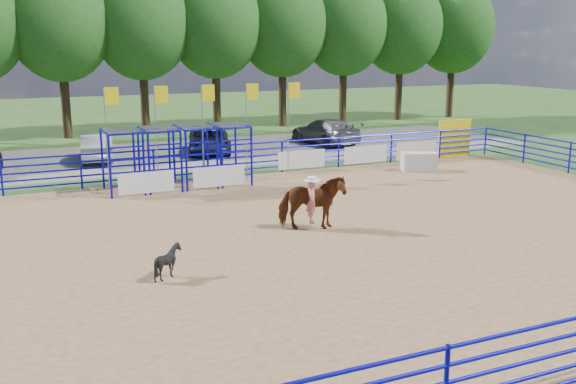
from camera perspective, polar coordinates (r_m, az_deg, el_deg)
The scene contains 12 objects.
ground at distance 20.03m, azimuth 3.02°, elevation -4.03°, with size 120.00×120.00×0.00m, color #395D25.
arena_dirt at distance 20.03m, azimuth 3.02°, elevation -4.00°, with size 30.00×20.00×0.02m, color #A07850.
gravel_strip at distance 35.63m, azimuth -9.50°, elevation 3.36°, with size 40.00×10.00×0.01m, color gray.
announcer_table at distance 30.92m, azimuth 11.58°, elevation 2.66°, with size 1.62×0.75×0.86m, color silver.
horse_and_rider at distance 20.53m, azimuth 2.13°, elevation -0.79°, with size 2.30×1.57×2.43m.
calf at distance 16.72m, azimuth -10.62°, elevation -6.08°, with size 0.70×0.79×0.87m, color black.
car_b at distance 34.48m, azimuth -16.65°, elevation 3.89°, with size 1.51×4.32×1.42m, color gray.
car_c at distance 35.71m, azimuth -7.01°, elevation 4.56°, with size 2.20×4.78×1.33m, color #141933.
car_d at distance 38.67m, azimuth 3.34°, elevation 5.41°, with size 2.12×5.23×1.52m, color #5B5B5D.
perimeter_fence at distance 19.82m, azimuth 3.05°, elevation -1.96°, with size 30.10×20.10×1.50m.
chute_assembly at distance 27.16m, azimuth -9.09°, elevation 3.09°, with size 19.32×2.41×4.20m.
treeline at distance 43.95m, azimuth -12.98°, elevation 14.87°, with size 56.40×6.40×11.24m.
Camera 1 is at (-8.75, -17.04, 5.86)m, focal length 40.00 mm.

